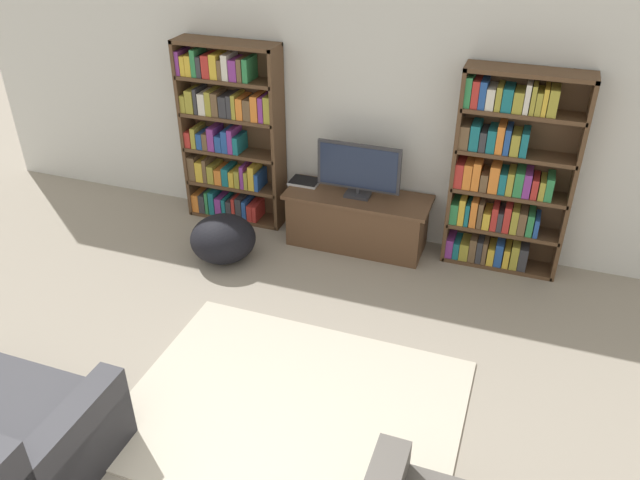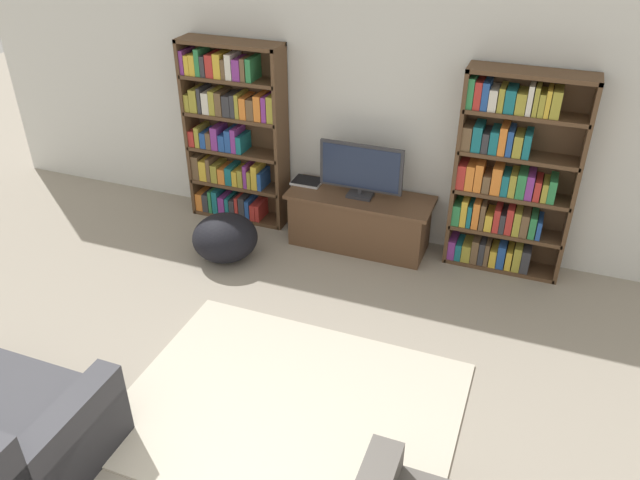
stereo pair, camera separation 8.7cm
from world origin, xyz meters
name	(u,v)px [view 2 (the right image)]	position (x,y,z in m)	size (l,w,h in m)	color
wall_back	(376,110)	(0.00, 4.23, 1.30)	(8.80, 0.06, 2.60)	silver
bookshelf_left	(233,134)	(-1.44, 4.05, 0.93)	(1.04, 0.30, 1.86)	#513823
bookshelf_right	(508,178)	(1.29, 4.05, 0.90)	(1.04, 0.30, 1.86)	#513823
tv_stand	(359,221)	(-0.03, 3.91, 0.28)	(1.41, 0.52, 0.55)	brown
television	(361,170)	(-0.03, 3.90, 0.83)	(0.80, 0.16, 0.53)	#2D2D33
laptop	(307,181)	(-0.61, 4.00, 0.56)	(0.29, 0.23, 0.03)	#B7B7BC
area_rug	(289,407)	(0.19, 1.64, 0.01)	(2.32, 1.79, 0.02)	beige
beanbag_ottoman	(225,238)	(-1.15, 3.23, 0.22)	(0.62, 0.62, 0.44)	black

